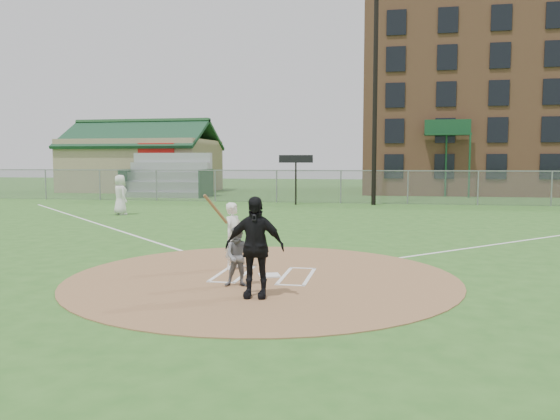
% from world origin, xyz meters
% --- Properties ---
extents(ground, '(140.00, 140.00, 0.00)m').
position_xyz_m(ground, '(0.00, 0.00, 0.00)').
color(ground, '#2F6322').
rests_on(ground, ground).
extents(dirt_circle, '(8.40, 8.40, 0.02)m').
position_xyz_m(dirt_circle, '(0.00, 0.00, 0.01)').
color(dirt_circle, '#9B7049').
rests_on(dirt_circle, ground).
extents(home_plate, '(0.56, 0.56, 0.03)m').
position_xyz_m(home_plate, '(0.13, 0.07, 0.03)').
color(home_plate, white).
rests_on(home_plate, dirt_circle).
extents(foul_line_third, '(17.04, 17.04, 0.01)m').
position_xyz_m(foul_line_third, '(-9.00, 9.00, 0.01)').
color(foul_line_third, white).
rests_on(foul_line_third, ground).
extents(catcher, '(0.67, 0.56, 1.20)m').
position_xyz_m(catcher, '(-0.27, -1.02, 0.62)').
color(catcher, slate).
rests_on(catcher, dirt_circle).
extents(umpire, '(1.11, 0.50, 1.86)m').
position_xyz_m(umpire, '(0.25, -1.80, 0.95)').
color(umpire, black).
rests_on(umpire, dirt_circle).
extents(ondeck_player, '(1.10, 1.07, 1.91)m').
position_xyz_m(ondeck_player, '(-9.76, 12.62, 0.95)').
color(ondeck_player, white).
rests_on(ondeck_player, ground).
extents(batters_boxes, '(2.08, 1.88, 0.01)m').
position_xyz_m(batters_boxes, '(0.00, 0.15, 0.03)').
color(batters_boxes, white).
rests_on(batters_boxes, dirt_circle).
extents(batter_at_plate, '(0.82, 0.96, 1.78)m').
position_xyz_m(batter_at_plate, '(-0.85, 0.67, 0.80)').
color(batter_at_plate, white).
rests_on(batter_at_plate, dirt_circle).
extents(outfield_fence, '(56.08, 0.08, 2.03)m').
position_xyz_m(outfield_fence, '(0.00, 22.00, 1.02)').
color(outfield_fence, slate).
rests_on(outfield_fence, ground).
extents(bleachers, '(6.08, 3.20, 3.20)m').
position_xyz_m(bleachers, '(-13.00, 26.20, 1.59)').
color(bleachers, '#B7BABF').
rests_on(bleachers, ground).
extents(clubhouse, '(12.20, 8.71, 6.23)m').
position_xyz_m(clubhouse, '(-18.00, 32.99, 2.39)').
color(clubhouse, tan).
rests_on(clubhouse, ground).
extents(brick_warehouse, '(30.00, 17.17, 15.00)m').
position_xyz_m(brick_warehouse, '(16.00, 37.96, 7.50)').
color(brick_warehouse, '#9C6243').
rests_on(brick_warehouse, ground).
extents(light_pole, '(1.20, 0.30, 12.22)m').
position_xyz_m(light_pole, '(2.00, 21.00, 6.61)').
color(light_pole, black).
rests_on(light_pole, ground).
extents(scoreboard_sign, '(2.00, 0.10, 2.93)m').
position_xyz_m(scoreboard_sign, '(-2.50, 20.20, 2.39)').
color(scoreboard_sign, black).
rests_on(scoreboard_sign, ground).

